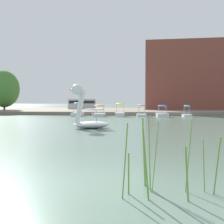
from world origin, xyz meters
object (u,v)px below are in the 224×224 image
object	(u,v)px
pedal_boat_blue	(162,113)
pedal_boat_yellow	(120,112)
pedal_boat_orange	(99,113)
pedal_boat_pink	(142,113)
pedal_boat_teal	(78,113)
parked_van	(82,104)
pedal_boat_cyan	(187,114)
tree_willow_overhanging	(4,89)
swan_boat	(87,115)

from	to	relation	value
pedal_boat_blue	pedal_boat_yellow	bearing A→B (deg)	178.77
pedal_boat_blue	pedal_boat_orange	size ratio (longest dim) A/B	1.02
pedal_boat_pink	pedal_boat_teal	world-z (taller)	pedal_boat_teal
pedal_boat_orange	parked_van	world-z (taller)	parked_van
pedal_boat_cyan	tree_willow_overhanging	distance (m)	28.72
tree_willow_overhanging	swan_boat	bearing A→B (deg)	-52.48
pedal_boat_teal	pedal_boat_pink	bearing A→B (deg)	0.83
swan_boat	pedal_boat_blue	distance (m)	16.10
pedal_boat_yellow	tree_willow_overhanging	bearing A→B (deg)	155.68
pedal_boat_blue	pedal_boat_pink	size ratio (longest dim) A/B	1.21
swan_boat	pedal_boat_cyan	size ratio (longest dim) A/B	1.69
pedal_boat_pink	parked_van	size ratio (longest dim) A/B	0.36
pedal_boat_pink	pedal_boat_yellow	world-z (taller)	pedal_boat_yellow
pedal_boat_pink	pedal_boat_orange	world-z (taller)	pedal_boat_pink
swan_boat	pedal_boat_teal	world-z (taller)	swan_boat
swan_boat	pedal_boat_yellow	distance (m)	15.06
parked_van	pedal_boat_yellow	bearing A→B (deg)	-62.20
pedal_boat_cyan	parked_van	world-z (taller)	parked_van
pedal_boat_blue	tree_willow_overhanging	bearing A→B (deg)	160.07
pedal_boat_blue	pedal_boat_teal	xyz separation A→B (m)	(-10.19, -0.14, 0.04)
pedal_boat_cyan	pedal_boat_pink	world-z (taller)	pedal_boat_pink
swan_boat	pedal_boat_blue	bearing A→B (deg)	67.93
pedal_boat_cyan	parked_van	size ratio (longest dim) A/B	0.34
pedal_boat_blue	pedal_boat_pink	bearing A→B (deg)	-179.45
pedal_boat_teal	pedal_boat_orange	bearing A→B (deg)	0.75
pedal_boat_cyan	swan_boat	bearing A→B (deg)	-121.00
pedal_boat_yellow	pedal_boat_orange	bearing A→B (deg)	-175.17
pedal_boat_yellow	pedal_boat_teal	distance (m)	5.16
swan_boat	pedal_boat_blue	size ratio (longest dim) A/B	1.31
pedal_boat_yellow	pedal_boat_orange	distance (m)	2.48
swan_boat	pedal_boat_orange	bearing A→B (deg)	95.64
pedal_boat_blue	swan_boat	bearing A→B (deg)	-112.07
pedal_boat_teal	tree_willow_overhanging	bearing A→B (deg)	147.59
pedal_boat_yellow	pedal_boat_teal	bearing A→B (deg)	-177.29
pedal_boat_blue	pedal_boat_orange	bearing A→B (deg)	-179.23
swan_boat	pedal_boat_pink	bearing A→B (deg)	76.36
swan_boat	pedal_boat_cyan	xyz separation A→B (m)	(8.88, 14.79, -0.48)
pedal_boat_teal	parked_van	bearing A→B (deg)	100.31
pedal_boat_blue	pedal_boat_pink	world-z (taller)	pedal_boat_pink
pedal_boat_pink	pedal_boat_orange	size ratio (longest dim) A/B	0.84
pedal_boat_pink	pedal_boat_teal	size ratio (longest dim) A/B	0.86
pedal_boat_yellow	pedal_boat_cyan	bearing A→B (deg)	-1.70
tree_willow_overhanging	pedal_boat_pink	bearing A→B (deg)	-22.00
pedal_boat_pink	parked_van	bearing A→B (deg)	124.78
pedal_boat_pink	tree_willow_overhanging	distance (m)	23.77
pedal_boat_yellow	pedal_boat_teal	world-z (taller)	pedal_boat_teal
pedal_boat_orange	tree_willow_overhanging	bearing A→B (deg)	152.03
pedal_boat_cyan	pedal_boat_teal	size ratio (longest dim) A/B	0.81
pedal_boat_cyan	pedal_boat_pink	xyz separation A→B (m)	(-5.27, 0.10, 0.03)
pedal_boat_blue	pedal_boat_teal	world-z (taller)	pedal_boat_teal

